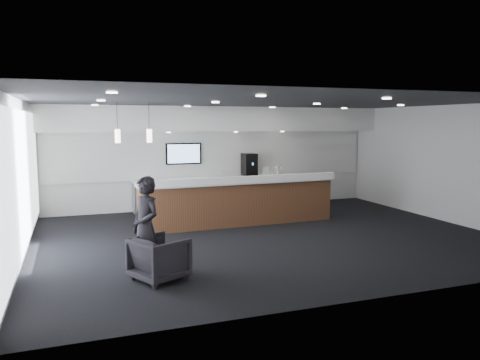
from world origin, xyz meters
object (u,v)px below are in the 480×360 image
object	(u,v)px
armchair	(159,258)
lounge_guest	(146,227)
service_counter	(239,202)
coffee_machine	(249,165)

from	to	relation	value
armchair	lounge_guest	bearing A→B (deg)	5.94
service_counter	coffee_machine	world-z (taller)	coffee_machine
lounge_guest	service_counter	bearing A→B (deg)	115.77
coffee_machine	armchair	size ratio (longest dim) A/B	0.86
service_counter	lounge_guest	xyz separation A→B (m)	(-2.79, -3.27, 0.26)
service_counter	armchair	size ratio (longest dim) A/B	6.39
armchair	lounge_guest	size ratio (longest dim) A/B	0.47
service_counter	coffee_machine	size ratio (longest dim) A/B	7.47
armchair	coffee_machine	bearing A→B (deg)	-59.47
service_counter	coffee_machine	distance (m)	2.67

